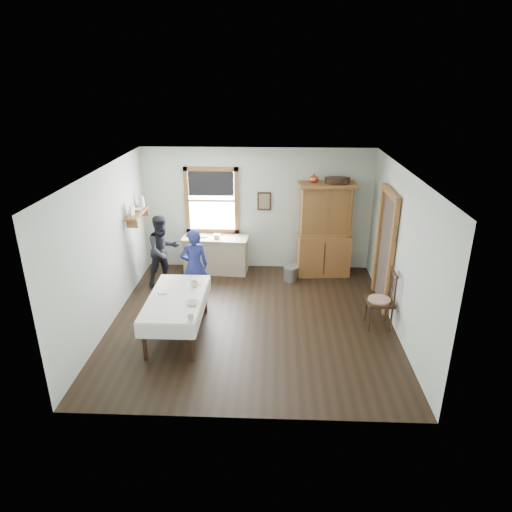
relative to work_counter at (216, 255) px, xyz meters
name	(u,v)px	position (x,y,z in m)	size (l,w,h in m)	color
room	(252,251)	(0.91, -2.15, 0.94)	(5.01, 5.01, 2.70)	black
window	(212,197)	(-0.09, 0.32, 1.23)	(1.18, 0.07, 1.48)	white
doorway	(386,246)	(3.36, -1.30, 0.76)	(0.09, 1.14, 2.22)	#463932
wall_shelf	(138,211)	(-1.46, -0.61, 1.17)	(0.24, 1.00, 0.44)	#9C6930
framed_picture	(264,201)	(1.06, 0.31, 1.14)	(0.30, 0.04, 0.40)	#371D13
rug_beater	(396,226)	(3.36, -1.85, 1.31)	(0.27, 0.27, 0.01)	black
work_counter	(216,255)	(0.00, 0.00, 0.00)	(1.42, 0.54, 0.81)	tan
china_hutch	(325,230)	(2.36, -0.01, 0.61)	(1.20, 0.57, 2.04)	#9C6930
dining_table	(177,315)	(-0.33, -2.64, -0.05)	(0.93, 1.77, 0.71)	white
spindle_chair	(380,299)	(3.12, -2.24, 0.12)	(0.49, 0.49, 1.06)	#371D13
pail	(290,274)	(1.64, -0.40, -0.25)	(0.29, 0.29, 0.31)	#999BA1
wicker_basket	(295,270)	(1.76, -0.12, -0.30)	(0.38, 0.27, 0.22)	#956A43
woman_blue	(194,269)	(-0.22, -1.43, 0.27)	(0.50, 0.33, 1.36)	navy
figure_dark	(163,253)	(-1.00, -0.65, 0.28)	(0.67, 0.52, 1.38)	black
table_cup_a	(194,284)	(-0.09, -2.26, 0.35)	(0.13, 0.13, 0.10)	silver
table_cup_b	(190,318)	(0.05, -3.43, 0.35)	(0.11, 0.11, 0.10)	silver
table_bowl	(192,303)	(-0.01, -2.90, 0.33)	(0.22, 0.22, 0.05)	silver
counter_book	(198,236)	(-0.38, 0.04, 0.42)	(0.16, 0.22, 0.02)	#7A6D51
counter_bowl	(191,235)	(-0.53, 0.02, 0.44)	(0.18, 0.18, 0.06)	silver
shelf_bowl	(138,210)	(-1.46, -0.60, 1.19)	(0.22, 0.22, 0.05)	silver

